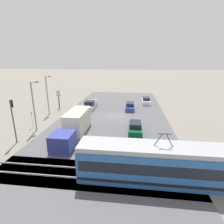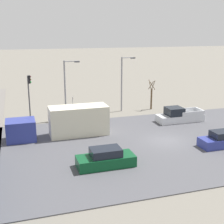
{
  "view_description": "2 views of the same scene",
  "coord_description": "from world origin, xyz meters",
  "px_view_note": "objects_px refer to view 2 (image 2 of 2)",
  "views": [
    {
      "loc": [
        -3.38,
        31.23,
        10.26
      ],
      "look_at": [
        -0.33,
        5.79,
        2.54
      ],
      "focal_mm": 28.0,
      "sensor_mm": 36.0,
      "label": 1
    },
    {
      "loc": [
        -26.24,
        13.8,
        10.75
      ],
      "look_at": [
        2.3,
        4.86,
        2.84
      ],
      "focal_mm": 50.0,
      "sensor_mm": 36.0,
      "label": 2
    }
  ],
  "objects_px": {
    "pickup_truck": "(179,116)",
    "street_lamp_mid_block": "(123,80)",
    "box_truck": "(65,123)",
    "sedan_car_2": "(224,140)",
    "traffic_light_pole": "(29,92)",
    "no_parking_sign": "(73,104)",
    "sedan_car_0": "(106,159)",
    "street_tree": "(151,96)",
    "street_lamp_near_crossing": "(67,85)"
  },
  "relations": [
    {
      "from": "street_lamp_mid_block",
      "to": "sedan_car_0",
      "type": "bearing_deg",
      "value": 156.28
    },
    {
      "from": "pickup_truck",
      "to": "traffic_light_pole",
      "type": "relative_size",
      "value": 1.0
    },
    {
      "from": "sedan_car_2",
      "to": "street_tree",
      "type": "height_order",
      "value": "street_tree"
    },
    {
      "from": "traffic_light_pole",
      "to": "street_lamp_mid_block",
      "type": "relative_size",
      "value": 0.76
    },
    {
      "from": "street_lamp_near_crossing",
      "to": "street_lamp_mid_block",
      "type": "distance_m",
      "value": 8.08
    },
    {
      "from": "sedan_car_2",
      "to": "no_parking_sign",
      "type": "xyz_separation_m",
      "value": [
        15.07,
        11.62,
        0.84
      ]
    },
    {
      "from": "pickup_truck",
      "to": "traffic_light_pole",
      "type": "height_order",
      "value": "traffic_light_pole"
    },
    {
      "from": "pickup_truck",
      "to": "sedan_car_0",
      "type": "xyz_separation_m",
      "value": [
        -9.54,
        11.93,
        -0.04
      ]
    },
    {
      "from": "traffic_light_pole",
      "to": "street_tree",
      "type": "distance_m",
      "value": 16.5
    },
    {
      "from": "street_tree",
      "to": "street_lamp_near_crossing",
      "type": "relative_size",
      "value": 0.57
    },
    {
      "from": "box_truck",
      "to": "sedan_car_0",
      "type": "distance_m",
      "value": 8.66
    },
    {
      "from": "pickup_truck",
      "to": "street_tree",
      "type": "relative_size",
      "value": 1.36
    },
    {
      "from": "traffic_light_pole",
      "to": "no_parking_sign",
      "type": "relative_size",
      "value": 2.2
    },
    {
      "from": "street_tree",
      "to": "street_lamp_near_crossing",
      "type": "height_order",
      "value": "street_lamp_near_crossing"
    },
    {
      "from": "box_truck",
      "to": "sedan_car_0",
      "type": "height_order",
      "value": "box_truck"
    },
    {
      "from": "traffic_light_pole",
      "to": "street_lamp_mid_block",
      "type": "height_order",
      "value": "street_lamp_mid_block"
    },
    {
      "from": "street_lamp_mid_block",
      "to": "no_parking_sign",
      "type": "xyz_separation_m",
      "value": [
        -0.57,
        7.01,
        -2.74
      ]
    },
    {
      "from": "sedan_car_0",
      "to": "street_lamp_near_crossing",
      "type": "xyz_separation_m",
      "value": [
        14.86,
        0.55,
        3.51
      ]
    },
    {
      "from": "pickup_truck",
      "to": "street_tree",
      "type": "xyz_separation_m",
      "value": [
        6.83,
        0.54,
        1.11
      ]
    },
    {
      "from": "street_tree",
      "to": "street_lamp_mid_block",
      "type": "xyz_separation_m",
      "value": [
        0.28,
        4.07,
        2.4
      ]
    },
    {
      "from": "sedan_car_2",
      "to": "street_lamp_mid_block",
      "type": "xyz_separation_m",
      "value": [
        15.65,
        4.61,
        3.57
      ]
    },
    {
      "from": "box_truck",
      "to": "pickup_truck",
      "type": "relative_size",
      "value": 1.83
    },
    {
      "from": "traffic_light_pole",
      "to": "street_lamp_mid_block",
      "type": "bearing_deg",
      "value": -83.11
    },
    {
      "from": "sedan_car_0",
      "to": "street_lamp_mid_block",
      "type": "xyz_separation_m",
      "value": [
        16.66,
        -7.32,
        3.56
      ]
    },
    {
      "from": "street_lamp_mid_block",
      "to": "street_lamp_near_crossing",
      "type": "bearing_deg",
      "value": 102.88
    },
    {
      "from": "box_truck",
      "to": "traffic_light_pole",
      "type": "bearing_deg",
      "value": 24.53
    },
    {
      "from": "box_truck",
      "to": "pickup_truck",
      "type": "bearing_deg",
      "value": -85.32
    },
    {
      "from": "traffic_light_pole",
      "to": "no_parking_sign",
      "type": "distance_m",
      "value": 5.75
    },
    {
      "from": "sedan_car_0",
      "to": "street_tree",
      "type": "relative_size",
      "value": 1.14
    },
    {
      "from": "street_tree",
      "to": "street_lamp_near_crossing",
      "type": "bearing_deg",
      "value": 97.24
    },
    {
      "from": "street_tree",
      "to": "street_lamp_near_crossing",
      "type": "distance_m",
      "value": 12.27
    },
    {
      "from": "pickup_truck",
      "to": "street_tree",
      "type": "bearing_deg",
      "value": 4.51
    },
    {
      "from": "street_lamp_mid_block",
      "to": "sedan_car_2",
      "type": "bearing_deg",
      "value": -163.58
    },
    {
      "from": "street_tree",
      "to": "street_lamp_mid_block",
      "type": "bearing_deg",
      "value": 86.04
    },
    {
      "from": "sedan_car_2",
      "to": "street_lamp_mid_block",
      "type": "distance_m",
      "value": 16.7
    },
    {
      "from": "box_truck",
      "to": "street_lamp_mid_block",
      "type": "xyz_separation_m",
      "value": [
        8.25,
        -9.21,
        2.78
      ]
    },
    {
      "from": "sedan_car_2",
      "to": "street_lamp_near_crossing",
      "type": "relative_size",
      "value": 0.66
    },
    {
      "from": "pickup_truck",
      "to": "no_parking_sign",
      "type": "relative_size",
      "value": 2.2
    },
    {
      "from": "pickup_truck",
      "to": "street_lamp_near_crossing",
      "type": "bearing_deg",
      "value": 66.93
    },
    {
      "from": "pickup_truck",
      "to": "no_parking_sign",
      "type": "height_order",
      "value": "no_parking_sign"
    },
    {
      "from": "street_lamp_near_crossing",
      "to": "street_lamp_mid_block",
      "type": "relative_size",
      "value": 0.99
    },
    {
      "from": "traffic_light_pole",
      "to": "street_tree",
      "type": "bearing_deg",
      "value": -85.79
    },
    {
      "from": "pickup_truck",
      "to": "street_lamp_near_crossing",
      "type": "height_order",
      "value": "street_lamp_near_crossing"
    },
    {
      "from": "box_truck",
      "to": "sedan_car_2",
      "type": "distance_m",
      "value": 15.7
    },
    {
      "from": "box_truck",
      "to": "street_lamp_near_crossing",
      "type": "height_order",
      "value": "street_lamp_near_crossing"
    },
    {
      "from": "street_lamp_mid_block",
      "to": "no_parking_sign",
      "type": "bearing_deg",
      "value": 94.69
    },
    {
      "from": "street_lamp_near_crossing",
      "to": "no_parking_sign",
      "type": "height_order",
      "value": "street_lamp_near_crossing"
    },
    {
      "from": "box_truck",
      "to": "sedan_car_2",
      "type": "relative_size",
      "value": 2.16
    },
    {
      "from": "box_truck",
      "to": "street_lamp_mid_block",
      "type": "height_order",
      "value": "street_lamp_mid_block"
    },
    {
      "from": "pickup_truck",
      "to": "street_lamp_mid_block",
      "type": "relative_size",
      "value": 0.77
    }
  ]
}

